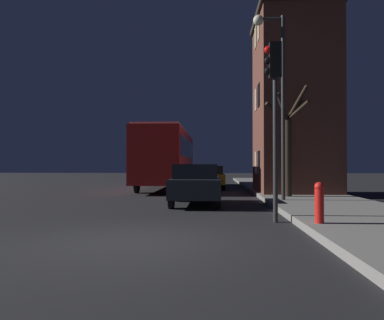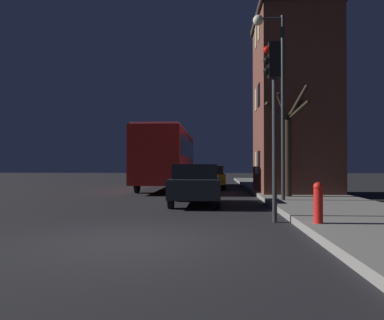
{
  "view_description": "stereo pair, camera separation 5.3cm",
  "coord_description": "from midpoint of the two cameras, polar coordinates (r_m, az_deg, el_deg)",
  "views": [
    {
      "loc": [
        1.53,
        -7.02,
        1.46
      ],
      "look_at": [
        0.63,
        8.99,
        1.67
      ],
      "focal_mm": 35.0,
      "sensor_mm": 36.0,
      "label": 1
    },
    {
      "loc": [
        1.59,
        -7.02,
        1.46
      ],
      "look_at": [
        0.63,
        8.99,
        1.67
      ],
      "focal_mm": 35.0,
      "sensor_mm": 36.0,
      "label": 2
    }
  ],
  "objects": [
    {
      "name": "car_mid_lane",
      "position": [
        22.83,
        2.69,
        -2.52
      ],
      "size": [
        1.9,
        4.18,
        1.41
      ],
      "color": "olive",
      "rests_on": "ground"
    },
    {
      "name": "brick_building",
      "position": [
        19.09,
        15.33,
        8.53
      ],
      "size": [
        3.74,
        4.72,
        8.66
      ],
      "color": "brown",
      "rests_on": "sidewalk"
    },
    {
      "name": "fire_hydrant",
      "position": [
        8.71,
        18.85,
        -6.01
      ],
      "size": [
        0.21,
        0.21,
        0.91
      ],
      "color": "red",
      "rests_on": "sidewalk"
    },
    {
      "name": "car_near_lane",
      "position": [
        13.62,
        0.71,
        -3.62
      ],
      "size": [
        1.73,
        3.82,
        1.48
      ],
      "color": "black",
      "rests_on": "ground"
    },
    {
      "name": "bus",
      "position": [
        23.02,
        -3.62,
        0.82
      ],
      "size": [
        2.49,
        11.36,
        3.5
      ],
      "color": "red",
      "rests_on": "ground"
    },
    {
      "name": "ground_plane",
      "position": [
        7.34,
        -9.13,
        -12.2
      ],
      "size": [
        120.0,
        120.0,
        0.0
      ],
      "primitive_type": "plane",
      "color": "black"
    },
    {
      "name": "traffic_light",
      "position": [
        9.89,
        12.42,
        9.84
      ],
      "size": [
        0.43,
        0.24,
        4.58
      ],
      "color": "#28282B",
      "rests_on": "ground"
    },
    {
      "name": "streetlamp",
      "position": [
        14.39,
        12.7,
        11.91
      ],
      "size": [
        1.16,
        0.38,
        6.82
      ],
      "color": "#28282B",
      "rests_on": "sidewalk"
    },
    {
      "name": "bare_tree",
      "position": [
        15.74,
        14.58,
        2.64
      ],
      "size": [
        1.9,
        1.07,
        4.57
      ],
      "color": "#2D2319",
      "rests_on": "sidewalk"
    }
  ]
}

